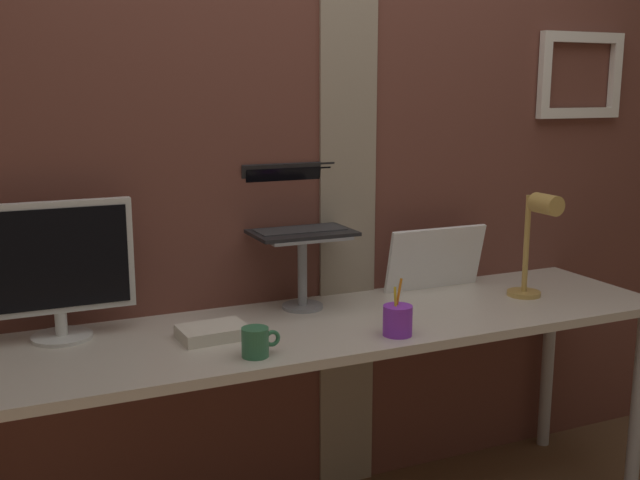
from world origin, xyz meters
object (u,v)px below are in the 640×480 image
Objects in this scene: coffee_mug at (256,342)px; pen_cup at (398,320)px; desk_lamp at (537,234)px; monitor at (57,264)px; whiteboard_panel at (436,258)px; laptop at (294,212)px.

pen_cup is at bearing 0.02° from coffee_mug.
pen_cup is at bearing -167.05° from desk_lamp.
desk_lamp is at bearing 7.67° from coffee_mug.
whiteboard_panel is (1.33, 0.03, -0.11)m from monitor.
monitor is 1.16× the size of desk_lamp.
monitor is 1.59m from desk_lamp.
monitor reaches higher than pen_cup.
desk_lamp is (1.58, -0.23, 0.01)m from monitor.
whiteboard_panel is 0.38m from desk_lamp.
whiteboard_panel is 1.04× the size of desk_lamp.
whiteboard_panel is 3.50× the size of coffee_mug.
desk_lamp is (0.25, -0.26, 0.12)m from whiteboard_panel.
monitor reaches higher than desk_lamp.
monitor is at bearing -174.60° from laptop.
monitor is at bearing -178.76° from whiteboard_panel.
pen_cup is 1.54× the size of coffee_mug.
desk_lamp is 0.68m from pen_cup.
laptop is at bearing 175.28° from whiteboard_panel.
coffee_mug is at bearing -179.98° from pen_cup.
pen_cup reaches higher than coffee_mug.
pen_cup is at bearing -22.08° from monitor.
whiteboard_panel is at bearing -4.72° from laptop.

